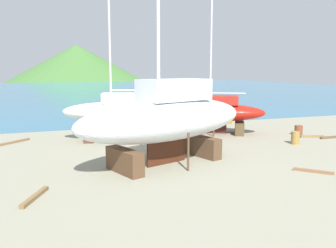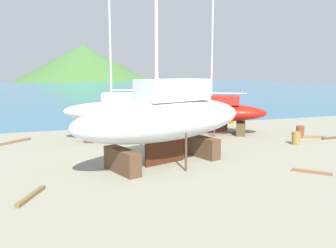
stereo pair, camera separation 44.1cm
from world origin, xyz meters
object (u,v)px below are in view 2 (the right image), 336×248
at_px(sailboat_small_center, 216,112).
at_px(worker, 233,114).
at_px(sailboat_far_slipway, 166,118).
at_px(barrel_blue_faded, 300,131).
at_px(barrel_rust_far, 296,138).
at_px(sailboat_large_starboard, 118,112).

xyz_separation_m(sailboat_small_center, worker, (3.75, 4.05, -0.86)).
height_order(sailboat_far_slipway, barrel_blue_faded, sailboat_far_slipway).
xyz_separation_m(worker, barrel_rust_far, (-0.35, -9.69, -0.46)).
distance_m(sailboat_large_starboard, barrel_blue_faded, 14.32).
xyz_separation_m(sailboat_far_slipway, worker, (10.52, 11.57, -1.67)).
distance_m(sailboat_large_starboard, worker, 12.67).
distance_m(worker, barrel_rust_far, 9.70).
bearing_deg(barrel_blue_faded, sailboat_large_starboard, 169.36).
xyz_separation_m(worker, barrel_blue_faded, (2.14, -7.00, -0.52)).
bearing_deg(worker, barrel_rust_far, -118.66).
xyz_separation_m(sailboat_large_starboard, barrel_blue_faded, (13.97, -2.63, -1.73)).
height_order(sailboat_small_center, barrel_rust_far, sailboat_small_center).
distance_m(sailboat_far_slipway, barrel_rust_far, 10.56).
distance_m(worker, barrel_blue_faded, 7.34).
xyz_separation_m(sailboat_large_starboard, sailboat_far_slipway, (1.32, -7.20, 0.46)).
distance_m(sailboat_large_starboard, sailboat_far_slipway, 7.33).
bearing_deg(worker, sailboat_large_starboard, 173.70).
distance_m(barrel_rust_far, barrel_blue_faded, 3.66).
relative_size(worker, barrel_blue_faded, 2.25).
relative_size(sailboat_far_slipway, barrel_rust_far, 20.33).
relative_size(sailboat_far_slipway, barrel_blue_faded, 23.49).
height_order(sailboat_large_starboard, barrel_rust_far, sailboat_large_starboard).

